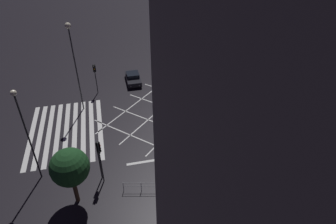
{
  "coord_description": "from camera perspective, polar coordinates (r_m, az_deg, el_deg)",
  "views": [
    {
      "loc": [
        27.57,
        -6.4,
        20.1
      ],
      "look_at": [
        0.0,
        0.0,
        0.71
      ],
      "focal_mm": 32.0,
      "sensor_mm": 36.0,
      "label": 1
    }
  ],
  "objects": [
    {
      "name": "pedestrian_railing",
      "position": [
        26.04,
        0.0,
        -13.84
      ],
      "size": [
        1.77,
        7.44,
        1.05
      ],
      "rotation": [
        0.0,
        0.0,
        1.34
      ],
      "color": "gray",
      "rests_on": "ground_plane"
    },
    {
      "name": "traffic_light_median_north",
      "position": [
        35.72,
        12.83,
        4.44
      ],
      "size": [
        0.36,
        0.39,
        3.85
      ],
      "rotation": [
        0.0,
        0.0,
        -1.57
      ],
      "color": "#2D2D30",
      "rests_on": "ground_plane"
    },
    {
      "name": "traffic_light_nw_main",
      "position": [
        40.79,
        8.89,
        9.71
      ],
      "size": [
        2.47,
        0.36,
        4.54
      ],
      "color": "#2D2D30",
      "rests_on": "ground_plane"
    },
    {
      "name": "traffic_light_se_cross",
      "position": [
        26.25,
        -12.98,
        -7.85
      ],
      "size": [
        0.36,
        0.39,
        3.94
      ],
      "rotation": [
        0.0,
        0.0,
        1.57
      ],
      "color": "#2D2D30",
      "rests_on": "ground_plane"
    },
    {
      "name": "street_lamp_west",
      "position": [
        19.49,
        -1.12,
        -13.11
      ],
      "size": [
        0.53,
        0.53,
        7.95
      ],
      "color": "#2D2D30",
      "rests_on": "ground_plane"
    },
    {
      "name": "road_markings",
      "position": [
        33.91,
        -13.69,
        -3.08
      ],
      "size": [
        16.77,
        23.62,
        0.01
      ],
      "color": "silver",
      "rests_on": "ground_plane"
    },
    {
      "name": "traffic_light_ne_main",
      "position": [
        29.74,
        17.29,
        -2.7
      ],
      "size": [
        0.39,
        0.36,
        4.08
      ],
      "rotation": [
        0.0,
        0.0,
        3.14
      ],
      "color": "#2D2D30",
      "rests_on": "ground_plane"
    },
    {
      "name": "traffic_light_ne_cross",
      "position": [
        29.45,
        16.03,
        -3.99
      ],
      "size": [
        0.36,
        2.47,
        3.34
      ],
      "rotation": [
        0.0,
        0.0,
        -1.57
      ],
      "color": "#2D2D30",
      "rests_on": "ground_plane"
    },
    {
      "name": "street_tree_near",
      "position": [
        24.29,
        -18.21,
        -10.02
      ],
      "size": [
        3.04,
        3.04,
        5.32
      ],
      "color": "#473323",
      "rests_on": "ground_plane"
    },
    {
      "name": "ground_plane",
      "position": [
        34.72,
        0.0,
        -0.96
      ],
      "size": [
        200.0,
        200.0,
        0.0
      ],
      "primitive_type": "plane",
      "color": "black"
    },
    {
      "name": "traffic_light_sw_main",
      "position": [
        38.97,
        -13.74,
        7.19
      ],
      "size": [
        0.39,
        0.36,
        4.05
      ],
      "color": "#2D2D30",
      "rests_on": "ground_plane"
    },
    {
      "name": "street_lamp_east",
      "position": [
        26.24,
        -25.83,
        -1.81
      ],
      "size": [
        0.48,
        0.48,
        9.03
      ],
      "color": "#2D2D30",
      "rests_on": "ground_plane"
    },
    {
      "name": "street_lamp_far",
      "position": [
        34.01,
        -17.86,
        11.83
      ],
      "size": [
        0.64,
        0.64,
        10.48
      ],
      "color": "#2D2D30",
      "rests_on": "ground_plane"
    },
    {
      "name": "waiting_car",
      "position": [
        41.91,
        -6.67,
        6.47
      ],
      "size": [
        4.1,
        1.86,
        1.32
      ],
      "color": "black",
      "rests_on": "ground_plane"
    },
    {
      "name": "traffic_light_se_main",
      "position": [
        25.76,
        -12.93,
        -7.79
      ],
      "size": [
        0.39,
        0.36,
        4.44
      ],
      "rotation": [
        0.0,
        0.0,
        3.14
      ],
      "color": "#2D2D30",
      "rests_on": "ground_plane"
    }
  ]
}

